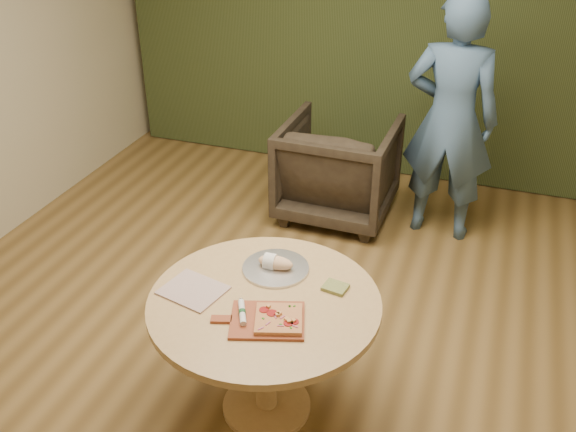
% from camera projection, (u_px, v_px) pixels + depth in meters
% --- Properties ---
extents(room_shell, '(5.04, 6.04, 2.84)m').
position_uv_depth(room_shell, '(260.00, 153.00, 3.14)').
color(room_shell, brown).
rests_on(room_shell, ground).
extents(curtain, '(4.80, 0.14, 2.78)m').
position_uv_depth(curtain, '(384.00, 20.00, 5.50)').
color(curtain, '#283317').
rests_on(curtain, ground).
extents(pedestal_table, '(1.17, 1.17, 0.75)m').
position_uv_depth(pedestal_table, '(265.00, 321.00, 3.26)').
color(pedestal_table, tan).
rests_on(pedestal_table, ground).
extents(pizza_paddle, '(0.47, 0.37, 0.01)m').
position_uv_depth(pizza_paddle, '(265.00, 320.00, 3.04)').
color(pizza_paddle, brown).
rests_on(pizza_paddle, pedestal_table).
extents(flatbread_pizza, '(0.28, 0.28, 0.04)m').
position_uv_depth(flatbread_pizza, '(279.00, 319.00, 3.02)').
color(flatbread_pizza, '#C2804C').
rests_on(flatbread_pizza, pizza_paddle).
extents(cutlery_roll, '(0.11, 0.19, 0.03)m').
position_uv_depth(cutlery_roll, '(242.00, 312.00, 3.05)').
color(cutlery_roll, silver).
rests_on(cutlery_roll, pizza_paddle).
extents(newspaper, '(0.35, 0.31, 0.01)m').
position_uv_depth(newspaper, '(193.00, 290.00, 3.25)').
color(newspaper, silver).
rests_on(newspaper, pedestal_table).
extents(serving_tray, '(0.36, 0.36, 0.02)m').
position_uv_depth(serving_tray, '(276.00, 268.00, 3.41)').
color(serving_tray, silver).
rests_on(serving_tray, pedestal_table).
extents(bread_roll, '(0.19, 0.09, 0.09)m').
position_uv_depth(bread_roll, '(274.00, 262.00, 3.39)').
color(bread_roll, '#E3B78A').
rests_on(bread_roll, serving_tray).
extents(green_packet, '(0.13, 0.12, 0.02)m').
position_uv_depth(green_packet, '(335.00, 287.00, 3.26)').
color(green_packet, '#565F2A').
rests_on(green_packet, pedestal_table).
extents(armchair, '(0.89, 0.84, 0.91)m').
position_uv_depth(armchair, '(339.00, 164.00, 5.21)').
color(armchair, black).
rests_on(armchair, ground).
extents(person_standing, '(0.71, 0.48, 1.89)m').
position_uv_depth(person_standing, '(451.00, 120.00, 4.73)').
color(person_standing, '#3D5A7D').
rests_on(person_standing, ground).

